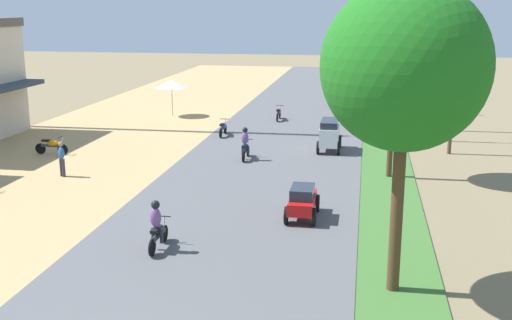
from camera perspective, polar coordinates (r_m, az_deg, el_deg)
parked_motorbike_third at (r=34.39m, az=-18.00°, el=1.30°), size 1.80×0.54×0.94m
vendor_umbrella at (r=44.32m, az=-7.64°, el=6.85°), size 2.20×2.20×2.52m
pedestrian_on_shoulder at (r=29.70m, az=-17.18°, el=0.26°), size 0.43×0.39×1.62m
median_tree_nearest at (r=16.43m, az=13.33°, el=8.18°), size 4.29×4.29×8.26m
median_tree_second at (r=28.28m, az=12.64°, el=12.49°), size 3.34×3.34×8.81m
median_tree_third at (r=57.17m, az=11.27°, el=13.38°), size 4.36×4.36×9.60m
streetlamp_near at (r=36.89m, az=11.94°, el=8.79°), size 3.16×0.20×7.80m
streetlamp_mid at (r=46.25m, az=11.56°, el=9.44°), size 3.16×0.20×7.27m
streetlamp_far at (r=61.34m, az=11.21°, el=10.35°), size 3.16×0.20×7.00m
utility_pole_near at (r=33.98m, az=17.63°, el=8.49°), size 1.80×0.20×9.27m
utility_pole_far at (r=40.29m, az=15.08°, el=8.68°), size 1.80×0.20×8.26m
car_sedan_red at (r=22.96m, az=4.23°, el=-3.65°), size 1.10×2.26×1.19m
car_van_white at (r=33.57m, az=6.68°, el=2.41°), size 1.19×2.41×1.67m
car_hatchback_blue at (r=47.96m, az=7.66°, el=5.49°), size 1.04×2.00×1.23m
motorbike_ahead_second at (r=20.18m, az=-8.93°, el=-5.95°), size 0.54×1.80×1.66m
motorbike_ahead_third at (r=31.50m, az=-0.96°, el=1.43°), size 0.54×1.80×1.66m
motorbike_ahead_fourth at (r=37.40m, az=-3.00°, el=2.96°), size 0.54×1.80×0.94m
motorbike_ahead_fifth at (r=42.50m, az=2.06°, el=4.30°), size 0.54×1.80×0.94m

